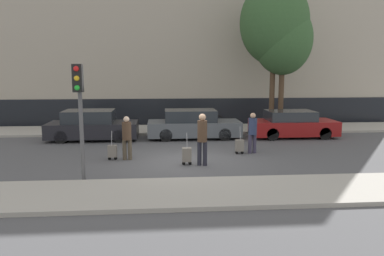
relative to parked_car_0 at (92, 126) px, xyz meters
The scene contains 17 objects.
ground_plane 6.31m from the parked_car_0, 47.59° to the right, with size 80.00×80.00×0.00m, color #4C4C4F.
sidewalk_near 9.41m from the parked_car_0, 63.21° to the right, with size 28.00×2.50×0.12m.
sidewalk_far 4.89m from the parked_car_0, 29.19° to the left, with size 28.00×3.00×0.12m.
building_facade 8.81m from the parked_car_0, 52.88° to the left, with size 28.00×2.11×12.03m.
parked_car_0 is the anchor object (origin of this frame).
parked_car_1 4.86m from the parked_car_0, ahead, with size 4.49×1.77×1.40m.
parked_car_2 9.82m from the parked_car_0, ahead, with size 4.15×1.84×1.32m.
pedestrian_left 4.72m from the parked_car_0, 64.37° to the right, with size 0.35×0.34×1.64m.
trolley_left 4.50m from the parked_car_0, 70.63° to the right, with size 0.34×0.29×1.10m.
pedestrian_center 7.13m from the parked_car_0, 48.24° to the right, with size 0.34×0.34×1.84m.
trolley_center 6.68m from the parked_car_0, 50.86° to the right, with size 0.34×0.29×1.15m.
pedestrian_right 7.81m from the parked_car_0, 26.74° to the right, with size 0.35×0.34×1.64m.
trolley_right 7.39m from the parked_car_0, 29.40° to the right, with size 0.34×0.29×1.11m.
traffic_light 7.30m from the parked_car_0, 82.14° to the right, with size 0.28×0.47×3.50m.
parked_bicycle 6.31m from the parked_car_0, 20.76° to the left, with size 1.77×0.06×0.96m.
bare_tree_near_crossing 10.73m from the parked_car_0, 10.54° to the left, with size 3.61×3.61×7.86m.
bare_tree_down_street 10.71m from the parked_car_0, ahead, with size 3.05×3.05×6.66m.
Camera 1 is at (-0.88, -13.43, 3.35)m, focal length 35.00 mm.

